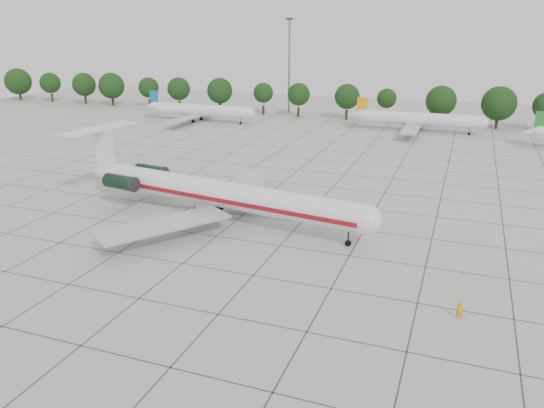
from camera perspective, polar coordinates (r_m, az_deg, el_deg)
The scene contains 8 objects.
ground at distance 60.24m, azimuth 0.86°, elevation -4.51°, with size 260.00×260.00×0.00m, color #B2B2AA.
apron_joints at distance 73.61m, azimuth 4.77°, elevation -0.16°, with size 170.00×170.00×0.02m, color #383838.
main_airliner at distance 67.86m, azimuth -6.62°, elevation 1.33°, with size 43.36×33.89×10.22m.
ground_crew at distance 48.47m, azimuth 19.54°, elevation -10.68°, with size 0.63×0.41×1.72m, color orange.
bg_airliner_b at distance 138.70m, azimuth -7.81°, elevation 9.94°, with size 28.24×27.20×7.40m.
bg_airliner_c at distance 128.79m, azimuth 15.46°, elevation 8.77°, with size 28.24×27.20×7.40m.
tree_line at distance 141.57m, azimuth 8.09°, elevation 11.36°, with size 249.86×8.44×10.22m.
floodlight_mast at distance 152.39m, azimuth 1.87°, elevation 15.19°, with size 1.60×1.60×25.45m.
Camera 1 is at (18.41, -52.18, 23.82)m, focal length 35.00 mm.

